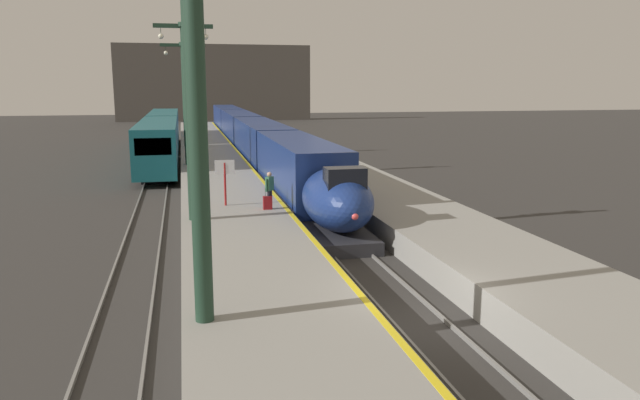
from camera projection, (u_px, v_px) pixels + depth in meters
ground_plane at (421, 326)px, 16.85m from camera, size 260.00×260.00×0.00m
platform_left at (219, 179)px, 39.59m from camera, size 4.80×110.00×1.05m
platform_right at (339, 175)px, 41.35m from camera, size 4.80×110.00×1.05m
platform_left_safety_stripe at (254, 170)px, 39.99m from camera, size 0.20×107.80×0.01m
rail_main_left at (264, 179)px, 43.03m from camera, size 0.08×110.00×0.12m
rail_main_right at (285, 178)px, 43.36m from camera, size 0.08×110.00×0.12m
rail_secondary_left at (145, 183)px, 41.28m from camera, size 0.08×110.00×0.12m
rail_secondary_right at (168, 182)px, 41.60m from camera, size 0.08×110.00×0.12m
highspeed_train_main at (250, 134)px, 57.81m from camera, size 2.92×74.41×3.60m
regional_train_adjacent at (162, 134)px, 55.81m from camera, size 2.85×36.60×3.80m
station_column_near at (197, 56)px, 13.36m from camera, size 4.00×0.68×10.16m
station_column_mid at (189, 74)px, 24.24m from camera, size 4.00×0.68×9.99m
station_column_far at (185, 81)px, 41.98m from camera, size 4.00×0.68×9.73m
station_column_distant at (184, 84)px, 55.06m from camera, size 4.00×0.68×9.30m
passenger_near_edge at (270, 187)px, 27.36m from camera, size 0.42×0.44×1.69m
rolling_suitcase at (268, 203)px, 27.38m from camera, size 0.40×0.22×0.98m
departure_info_board at (225, 173)px, 28.07m from camera, size 0.90×0.10×2.12m
terminus_back_wall at (215, 83)px, 113.31m from camera, size 36.00×2.00×14.00m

